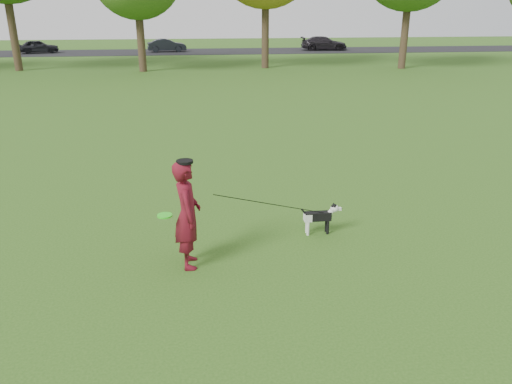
{
  "coord_description": "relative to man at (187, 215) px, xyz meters",
  "views": [
    {
      "loc": [
        -1.02,
        -7.63,
        3.88
      ],
      "look_at": [
        -0.01,
        0.18,
        0.95
      ],
      "focal_mm": 35.0,
      "sensor_mm": 36.0,
      "label": 1
    }
  ],
  "objects": [
    {
      "name": "road",
      "position": [
        1.17,
        40.47,
        -0.86
      ],
      "size": [
        120.0,
        7.0,
        0.02
      ],
      "primitive_type": "cube",
      "color": "black",
      "rests_on": "ground"
    },
    {
      "name": "car_left",
      "position": [
        -13.05,
        40.47,
        -0.28
      ],
      "size": [
        3.6,
        2.33,
        1.14
      ],
      "primitive_type": "imported",
      "rotation": [
        0.0,
        0.0,
        1.89
      ],
      "color": "black",
      "rests_on": "road"
    },
    {
      "name": "man",
      "position": [
        0.0,
        0.0,
        0.0
      ],
      "size": [
        0.45,
        0.65,
        1.74
      ],
      "primitive_type": "imported",
      "rotation": [
        0.0,
        0.0,
        1.62
      ],
      "color": "maroon",
      "rests_on": "ground"
    },
    {
      "name": "man_held_items",
      "position": [
        1.44,
        0.41,
        -0.07
      ],
      "size": [
        2.93,
        1.1,
        1.36
      ],
      "color": "#2DE71D",
      "rests_on": "ground"
    },
    {
      "name": "car_right",
      "position": [
        12.74,
        40.47,
        -0.22
      ],
      "size": [
        4.44,
        2.13,
        1.25
      ],
      "primitive_type": "imported",
      "rotation": [
        0.0,
        0.0,
        1.48
      ],
      "color": "black",
      "rests_on": "road"
    },
    {
      "name": "car_mid",
      "position": [
        -1.88,
        40.47,
        -0.28
      ],
      "size": [
        3.57,
        1.58,
        1.14
      ],
      "primitive_type": "imported",
      "rotation": [
        0.0,
        0.0,
        1.68
      ],
      "color": "black",
      "rests_on": "road"
    },
    {
      "name": "ground",
      "position": [
        1.17,
        0.47,
        -0.87
      ],
      "size": [
        120.0,
        120.0,
        0.0
      ],
      "primitive_type": "plane",
      "color": "#285116",
      "rests_on": "ground"
    },
    {
      "name": "dog",
      "position": [
        2.36,
        0.88,
        -0.51
      ],
      "size": [
        0.76,
        0.15,
        0.58
      ],
      "color": "black",
      "rests_on": "ground"
    }
  ]
}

